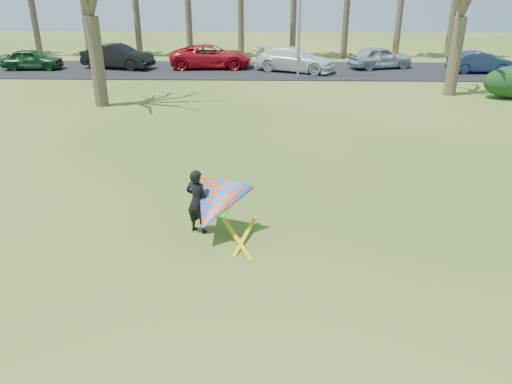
{
  "coord_description": "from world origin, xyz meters",
  "views": [
    {
      "loc": [
        0.32,
        -9.13,
        5.96
      ],
      "look_at": [
        0.0,
        2.0,
        1.1
      ],
      "focal_mm": 35.0,
      "sensor_mm": 36.0,
      "label": 1
    }
  ],
  "objects_px": {
    "car_1": "(118,56)",
    "kite_flyer": "(213,205)",
    "car_2": "(211,56)",
    "car_4": "(380,57)",
    "car_5": "(480,62)",
    "car_0": "(32,59)",
    "car_3": "(295,59)",
    "streetlight": "(303,3)"
  },
  "relations": [
    {
      "from": "kite_flyer",
      "to": "car_3",
      "type": "bearing_deg",
      "value": 82.6
    },
    {
      "from": "car_1",
      "to": "car_4",
      "type": "xyz_separation_m",
      "value": [
        17.88,
        0.56,
        -0.06
      ]
    },
    {
      "from": "car_4",
      "to": "kite_flyer",
      "type": "distance_m",
      "value": 25.68
    },
    {
      "from": "car_2",
      "to": "kite_flyer",
      "type": "height_order",
      "value": "kite_flyer"
    },
    {
      "from": "car_5",
      "to": "car_1",
      "type": "bearing_deg",
      "value": 85.39
    },
    {
      "from": "car_4",
      "to": "kite_flyer",
      "type": "bearing_deg",
      "value": 143.04
    },
    {
      "from": "car_3",
      "to": "car_5",
      "type": "height_order",
      "value": "car_3"
    },
    {
      "from": "car_2",
      "to": "car_4",
      "type": "bearing_deg",
      "value": -92.68
    },
    {
      "from": "car_0",
      "to": "car_2",
      "type": "distance_m",
      "value": 12.02
    },
    {
      "from": "streetlight",
      "to": "car_4",
      "type": "height_order",
      "value": "streetlight"
    },
    {
      "from": "car_3",
      "to": "kite_flyer",
      "type": "relative_size",
      "value": 2.22
    },
    {
      "from": "kite_flyer",
      "to": "car_4",
      "type": "bearing_deg",
      "value": 69.9
    },
    {
      "from": "streetlight",
      "to": "car_1",
      "type": "height_order",
      "value": "streetlight"
    },
    {
      "from": "car_2",
      "to": "kite_flyer",
      "type": "bearing_deg",
      "value": -177.04
    },
    {
      "from": "streetlight",
      "to": "car_3",
      "type": "distance_m",
      "value": 4.46
    },
    {
      "from": "car_0",
      "to": "car_1",
      "type": "height_order",
      "value": "car_1"
    },
    {
      "from": "car_0",
      "to": "car_3",
      "type": "distance_m",
      "value": 17.68
    },
    {
      "from": "car_4",
      "to": "car_0",
      "type": "bearing_deg",
      "value": 75.85
    },
    {
      "from": "kite_flyer",
      "to": "car_0",
      "type": "bearing_deg",
      "value": 122.61
    },
    {
      "from": "car_1",
      "to": "car_3",
      "type": "bearing_deg",
      "value": -79.54
    },
    {
      "from": "car_3",
      "to": "car_5",
      "type": "relative_size",
      "value": 1.3
    },
    {
      "from": "car_5",
      "to": "car_4",
      "type": "bearing_deg",
      "value": 74.0
    },
    {
      "from": "car_4",
      "to": "car_5",
      "type": "distance_m",
      "value": 6.36
    },
    {
      "from": "streetlight",
      "to": "car_5",
      "type": "xyz_separation_m",
      "value": [
        11.8,
        2.39,
        -3.73
      ]
    },
    {
      "from": "car_2",
      "to": "car_1",
      "type": "bearing_deg",
      "value": 89.89
    },
    {
      "from": "car_5",
      "to": "kite_flyer",
      "type": "relative_size",
      "value": 1.71
    },
    {
      "from": "car_0",
      "to": "kite_flyer",
      "type": "relative_size",
      "value": 1.65
    },
    {
      "from": "car_1",
      "to": "kite_flyer",
      "type": "bearing_deg",
      "value": -144.88
    },
    {
      "from": "car_0",
      "to": "car_2",
      "type": "xyz_separation_m",
      "value": [
        11.98,
        0.94,
        0.1
      ]
    },
    {
      "from": "streetlight",
      "to": "car_4",
      "type": "distance_m",
      "value": 7.76
    },
    {
      "from": "car_0",
      "to": "car_5",
      "type": "relative_size",
      "value": 0.96
    },
    {
      "from": "kite_flyer",
      "to": "car_2",
      "type": "bearing_deg",
      "value": 96.51
    },
    {
      "from": "car_4",
      "to": "kite_flyer",
      "type": "height_order",
      "value": "kite_flyer"
    },
    {
      "from": "streetlight",
      "to": "kite_flyer",
      "type": "distance_m",
      "value": 20.8
    },
    {
      "from": "car_4",
      "to": "car_5",
      "type": "bearing_deg",
      "value": -120.48
    },
    {
      "from": "streetlight",
      "to": "car_1",
      "type": "xyz_separation_m",
      "value": [
        -12.26,
        3.33,
        -3.61
      ]
    },
    {
      "from": "car_0",
      "to": "car_3",
      "type": "bearing_deg",
      "value": -94.44
    },
    {
      "from": "car_2",
      "to": "car_5",
      "type": "bearing_deg",
      "value": -97.81
    },
    {
      "from": "car_1",
      "to": "car_5",
      "type": "xyz_separation_m",
      "value": [
        24.07,
        -0.94,
        -0.13
      ]
    },
    {
      "from": "car_0",
      "to": "car_2",
      "type": "height_order",
      "value": "car_2"
    },
    {
      "from": "car_1",
      "to": "car_0",
      "type": "bearing_deg",
      "value": 109.7
    },
    {
      "from": "car_3",
      "to": "car_4",
      "type": "xyz_separation_m",
      "value": [
        5.86,
        1.32,
        -0.04
      ]
    }
  ]
}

